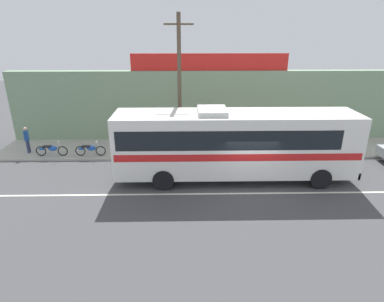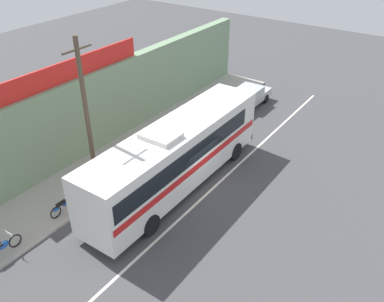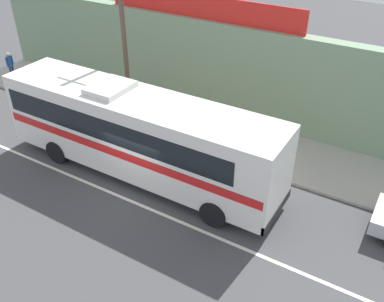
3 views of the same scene
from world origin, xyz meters
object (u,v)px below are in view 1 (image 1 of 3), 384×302
object	(u,v)px
utility_pole	(179,87)
motorcycle_purple	(51,149)
motorcycle_green	(147,148)
intercity_bus	(234,142)
motorcycle_blue	(90,149)
pedestrian_by_curb	(27,138)

from	to	relation	value
utility_pole	motorcycle_purple	distance (m)	8.71
utility_pole	motorcycle_green	distance (m)	4.28
intercity_bus	motorcycle_blue	world-z (taller)	intercity_bus
motorcycle_blue	intercity_bus	bearing A→B (deg)	-20.12
utility_pole	motorcycle_purple	xyz separation A→B (m)	(-7.86, 0.02, -3.76)
utility_pole	pedestrian_by_curb	bearing A→B (deg)	176.35
intercity_bus	motorcycle_blue	xyz separation A→B (m)	(-8.28, 3.03, -1.50)
motorcycle_purple	motorcycle_green	bearing A→B (deg)	0.53
motorcycle_blue	pedestrian_by_curb	world-z (taller)	pedestrian_by_curb
intercity_bus	utility_pole	size ratio (longest dim) A/B	1.50
intercity_bus	motorcycle_purple	xyz separation A→B (m)	(-10.63, 3.05, -1.50)
intercity_bus	motorcycle_green	distance (m)	5.91
motorcycle_green	utility_pole	bearing A→B (deg)	-2.21
motorcycle_purple	pedestrian_by_curb	world-z (taller)	pedestrian_by_curb
intercity_bus	pedestrian_by_curb	distance (m)	12.83
motorcycle_green	motorcycle_purple	bearing A→B (deg)	-179.47
intercity_bus	motorcycle_purple	world-z (taller)	intercity_bus
intercity_bus	motorcycle_green	size ratio (longest dim) A/B	6.57
motorcycle_purple	motorcycle_blue	world-z (taller)	same
utility_pole	motorcycle_green	world-z (taller)	utility_pole
utility_pole	motorcycle_blue	xyz separation A→B (m)	(-5.51, 0.00, -3.76)
intercity_bus	utility_pole	bearing A→B (deg)	132.42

